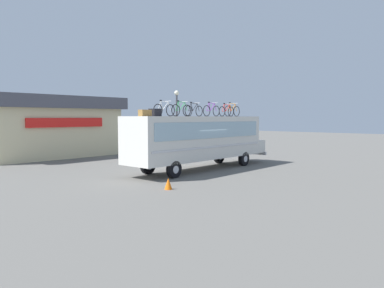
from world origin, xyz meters
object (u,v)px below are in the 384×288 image
luggage_bag_1 (145,113)px  rooftop_bicycle_2 (181,110)px  luggage_bag_2 (155,112)px  rooftop_bicycle_1 (164,110)px  rooftop_bicycle_5 (226,111)px  bus (200,138)px  rooftop_bicycle_3 (194,110)px  street_lamp (177,114)px  rooftop_bicycle_4 (211,110)px  traffic_cone (168,184)px  rooftop_bicycle_6 (232,111)px

luggage_bag_1 → rooftop_bicycle_2: (2.79, -0.02, 0.21)m
luggage_bag_2 → rooftop_bicycle_1: size_ratio=0.32×
luggage_bag_1 → rooftop_bicycle_5: rooftop_bicycle_5 is taller
bus → rooftop_bicycle_3: 1.76m
rooftop_bicycle_3 → rooftop_bicycle_5: size_ratio=1.02×
rooftop_bicycle_1 → luggage_bag_1: bearing=-178.8°
rooftop_bicycle_3 → rooftop_bicycle_1: bearing=-176.1°
luggage_bag_2 → street_lamp: bearing=36.2°
rooftop_bicycle_4 → rooftop_bicycle_5: size_ratio=1.03×
rooftop_bicycle_1 → street_lamp: 8.67m
rooftop_bicycle_5 → traffic_cone: rooftop_bicycle_5 is taller
traffic_cone → rooftop_bicycle_3: bearing=31.1°
rooftop_bicycle_4 → street_lamp: street_lamp is taller
rooftop_bicycle_6 → traffic_cone: rooftop_bicycle_6 is taller
bus → luggage_bag_2: (-3.44, 0.34, 1.55)m
traffic_cone → luggage_bag_2: bearing=55.2°
rooftop_bicycle_1 → rooftop_bicycle_4: (4.07, -0.15, 0.01)m
rooftop_bicycle_1 → traffic_cone: bearing=-132.1°
luggage_bag_2 → bus: bearing=-5.6°
rooftop_bicycle_1 → rooftop_bicycle_2: rooftop_bicycle_2 is taller
luggage_bag_1 → rooftop_bicycle_5: 6.78m
rooftop_bicycle_1 → bus: bearing=-4.5°
rooftop_bicycle_6 → street_lamp: size_ratio=0.34×
rooftop_bicycle_3 → traffic_cone: 7.43m
luggage_bag_2 → rooftop_bicycle_1: rooftop_bicycle_1 is taller
luggage_bag_1 → rooftop_bicycle_3: rooftop_bicycle_3 is taller
rooftop_bicycle_2 → rooftop_bicycle_5: bearing=-5.4°
rooftop_bicycle_4 → street_lamp: size_ratio=0.32×
rooftop_bicycle_5 → rooftop_bicycle_1: bearing=175.4°
rooftop_bicycle_1 → traffic_cone: rooftop_bicycle_1 is taller
rooftop_bicycle_1 → rooftop_bicycle_2: 1.34m
bus → luggage_bag_1: 4.56m
rooftop_bicycle_4 → traffic_cone: bearing=-156.2°
luggage_bag_2 → street_lamp: (7.32, 5.36, -0.04)m
rooftop_bicycle_2 → street_lamp: 7.72m
bus → traffic_cone: bearing=-152.5°
luggage_bag_1 → rooftop_bicycle_6: 8.14m
luggage_bag_1 → rooftop_bicycle_1: rooftop_bicycle_1 is taller
bus → rooftop_bicycle_1: bearing=175.5°
rooftop_bicycle_6 → street_lamp: (0.04, 5.39, -0.23)m
rooftop_bicycle_1 → rooftop_bicycle_3: rooftop_bicycle_1 is taller
rooftop_bicycle_5 → luggage_bag_1: bearing=176.6°
rooftop_bicycle_1 → traffic_cone: 5.53m
rooftop_bicycle_5 → rooftop_bicycle_2: bearing=174.6°
luggage_bag_2 → rooftop_bicycle_2: bearing=-5.1°
rooftop_bicycle_5 → traffic_cone: bearing=-161.2°
luggage_bag_1 → rooftop_bicycle_6: (8.14, 0.11, 0.23)m
rooftop_bicycle_6 → street_lamp: bearing=89.6°
luggage_bag_1 → rooftop_bicycle_2: rooftop_bicycle_2 is taller
traffic_cone → street_lamp: bearing=42.1°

